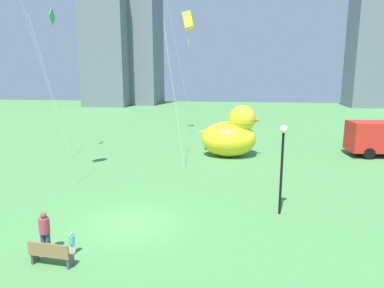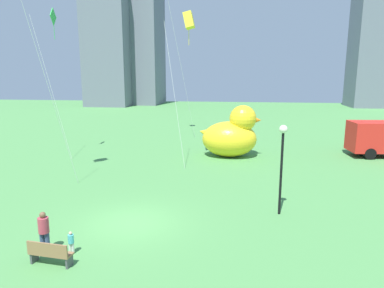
{
  "view_description": "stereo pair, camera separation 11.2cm",
  "coord_description": "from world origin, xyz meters",
  "views": [
    {
      "loc": [
        4.56,
        -14.26,
        6.62
      ],
      "look_at": [
        2.15,
        4.95,
        2.71
      ],
      "focal_mm": 32.59,
      "sensor_mm": 36.0,
      "label": 1
    },
    {
      "loc": [
        4.67,
        -14.24,
        6.62
      ],
      "look_at": [
        2.15,
        4.95,
        2.71
      ],
      "focal_mm": 32.59,
      "sensor_mm": 36.0,
      "label": 2
    }
  ],
  "objects": [
    {
      "name": "park_bench",
      "position": [
        -1.73,
        -3.81,
        0.47
      ],
      "size": [
        1.61,
        0.61,
        0.9
      ],
      "color": "olive",
      "rests_on": "ground"
    },
    {
      "name": "box_truck",
      "position": [
        16.5,
        15.2,
        1.44
      ],
      "size": [
        5.96,
        2.83,
        2.85
      ],
      "color": "red",
      "rests_on": "ground"
    },
    {
      "name": "ground_plane",
      "position": [
        0.0,
        0.0,
        0.0
      ],
      "size": [
        140.0,
        140.0,
        0.0
      ],
      "primitive_type": "plane",
      "color": "#4C8D49"
    },
    {
      "name": "kite_green",
      "position": [
        -9.58,
        12.16,
        10.46
      ],
      "size": [
        2.48,
        1.95,
        11.58
      ],
      "color": "silver",
      "rests_on": "ground"
    },
    {
      "name": "person_adult",
      "position": [
        -2.41,
        -2.94,
        0.88
      ],
      "size": [
        0.39,
        0.39,
        1.6
      ],
      "color": "#38476B",
      "rests_on": "ground"
    },
    {
      "name": "kite_yellow",
      "position": [
        1.09,
        11.2,
        10.25
      ],
      "size": [
        2.24,
        2.2,
        10.96
      ],
      "color": "silver",
      "rests_on": "ground"
    },
    {
      "name": "person_child",
      "position": [
        -1.37,
        -2.94,
        0.49
      ],
      "size": [
        0.22,
        0.22,
        0.88
      ],
      "color": "silver",
      "rests_on": "ground"
    },
    {
      "name": "lamppost",
      "position": [
        6.77,
        1.94,
        3.06
      ],
      "size": [
        0.39,
        0.39,
        4.32
      ],
      "color": "black",
      "rests_on": "ground"
    },
    {
      "name": "city_skyline",
      "position": [
        1.95,
        60.61,
        15.95
      ],
      "size": [
        63.32,
        15.59,
        36.27
      ],
      "color": "slate",
      "rests_on": "ground"
    },
    {
      "name": "giant_inflatable_duck",
      "position": [
        4.23,
        13.63,
        1.78
      ],
      "size": [
        5.05,
        3.24,
        4.19
      ],
      "color": "yellow",
      "rests_on": "ground"
    }
  ]
}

